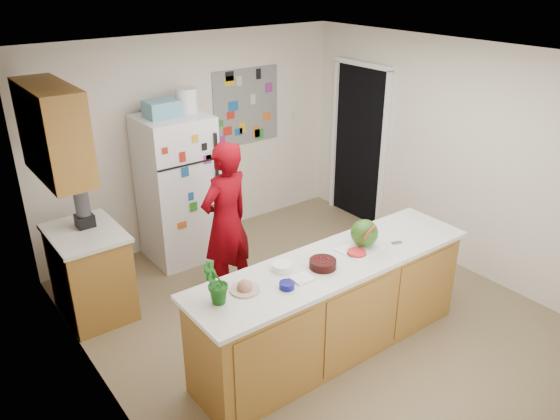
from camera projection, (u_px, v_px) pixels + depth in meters
floor at (312, 316)px, 5.43m from camera, size 4.00×4.50×0.02m
wall_back at (194, 140)px, 6.56m from camera, size 4.00×0.02×2.50m
wall_left at (96, 268)px, 3.81m from camera, size 0.02×4.50×2.50m
wall_right at (455, 156)px, 6.01m from camera, size 0.02×4.50×2.50m
ceiling at (320, 56)px, 4.39m from camera, size 4.00×4.50×0.02m
doorway at (359, 145)px, 7.15m from camera, size 0.03×0.85×2.04m
peninsula_base at (332, 308)px, 4.77m from camera, size 2.60×0.62×0.88m
peninsula_top at (335, 263)px, 4.58m from camera, size 2.68×0.70×0.04m
side_counter_base at (91, 274)px, 5.31m from camera, size 0.60×0.80×0.86m
side_counter_top at (84, 233)px, 5.13m from camera, size 0.64×0.84×0.04m
upper_cabinets at (53, 132)px, 4.60m from camera, size 0.35×1.00×0.80m
refrigerator at (177, 189)px, 6.20m from camera, size 0.75×0.70×1.70m
fridge_top_bin at (162, 109)px, 5.76m from camera, size 0.35×0.28×0.18m
photo_collage at (246, 107)px, 6.83m from camera, size 0.95×0.01×0.95m
person at (226, 222)px, 5.45m from camera, size 0.68×0.53×1.67m
blender_appliance at (83, 208)px, 5.14m from camera, size 0.14×0.14×0.38m
cutting_board at (360, 249)px, 4.75m from camera, size 0.40×0.31×0.01m
watermelon at (364, 233)px, 4.75m from camera, size 0.24×0.24×0.24m
watermelon_slice at (357, 252)px, 4.66m from camera, size 0.16×0.16×0.02m
cherry_bowl at (323, 264)px, 4.46m from camera, size 0.23×0.23×0.07m
white_bowl at (282, 267)px, 4.42m from camera, size 0.22×0.22×0.06m
cobalt_bowl at (287, 285)px, 4.18m from camera, size 0.15×0.15×0.05m
plate at (245, 290)px, 4.16m from camera, size 0.25×0.25×0.02m
paper_towel at (302, 278)px, 4.30m from camera, size 0.17×0.15×0.02m
keys at (397, 243)px, 4.85m from camera, size 0.10×0.07×0.01m
potted_plant at (215, 284)px, 3.93m from camera, size 0.19×0.15×0.34m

